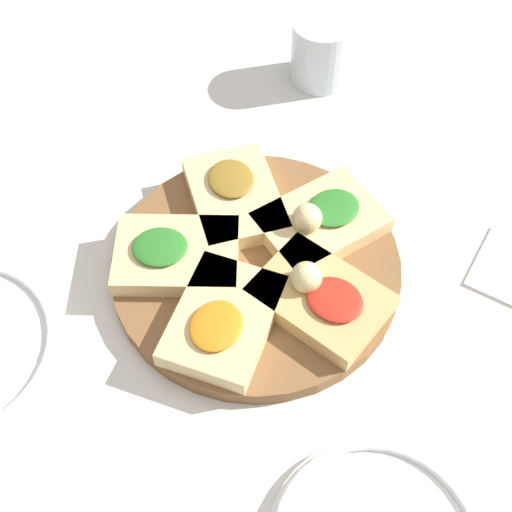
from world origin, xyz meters
The scene contains 8 objects.
ground_plane centered at (0.00, 0.00, 0.00)m, with size 3.00×3.00×0.00m, color silver.
serving_board centered at (0.00, 0.00, 0.01)m, with size 0.30×0.30×0.02m, color brown.
focaccia_slice_0 centered at (-0.05, -0.07, 0.03)m, with size 0.15×0.15×0.05m.
focaccia_slice_1 centered at (0.05, -0.06, 0.03)m, with size 0.15×0.15×0.03m.
focaccia_slice_2 centered at (0.08, 0.03, 0.03)m, with size 0.15×0.13×0.03m.
focaccia_slice_3 centered at (0.00, 0.08, 0.03)m, with size 0.10×0.13×0.03m.
focaccia_slice_4 centered at (-0.08, 0.02, 0.03)m, with size 0.15×0.12×0.05m.
water_glass centered at (0.04, -0.31, 0.04)m, with size 0.08×0.08×0.08m, color silver.
Camera 1 is at (-0.16, 0.39, 0.62)m, focal length 50.00 mm.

